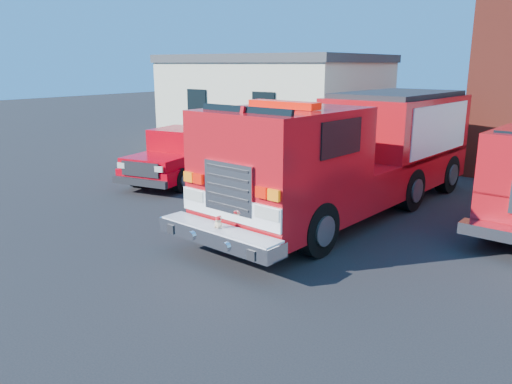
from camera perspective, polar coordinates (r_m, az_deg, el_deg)
The scene contains 4 objects.
ground at distance 11.71m, azimuth 3.47°, elevation -4.99°, with size 100.00×100.00×0.00m, color black.
side_building at distance 26.90m, azimuth 2.37°, elevation 10.82°, with size 10.20×8.20×4.35m.
fire_engine at distance 13.54m, azimuth 11.16°, elevation 4.50°, with size 3.68×10.34×3.12m.
pickup_truck at distance 17.47m, azimuth -7.78°, elevation 4.26°, with size 2.93×5.71×1.78m.
Camera 1 is at (5.92, -9.32, 3.88)m, focal length 35.00 mm.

